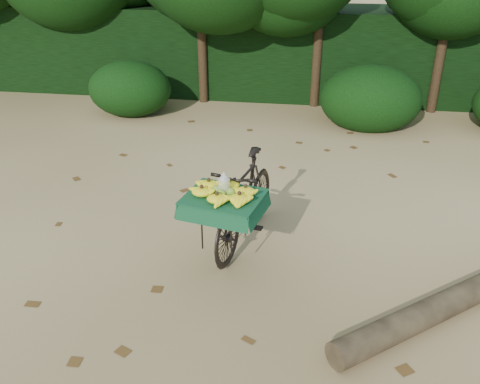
# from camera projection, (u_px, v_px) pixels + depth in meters

# --- Properties ---
(ground) EXTENTS (80.00, 80.00, 0.00)m
(ground) POSITION_uv_depth(u_px,v_px,m) (258.00, 244.00, 5.73)
(ground) COLOR tan
(ground) RESTS_ON ground
(vendor_bicycle) EXTENTS (0.96, 1.84, 1.03)m
(vendor_bicycle) POSITION_uv_depth(u_px,v_px,m) (244.00, 200.00, 5.53)
(vendor_bicycle) COLOR black
(vendor_bicycle) RESTS_ON ground
(fallen_log) EXTENTS (2.81, 2.33, 0.25)m
(fallen_log) POSITION_uv_depth(u_px,v_px,m) (476.00, 290.00, 4.77)
(fallen_log) COLOR brown
(fallen_log) RESTS_ON ground
(hedge_backdrop) EXTENTS (26.00, 1.80, 1.80)m
(hedge_backdrop) POSITION_uv_depth(u_px,v_px,m) (294.00, 52.00, 10.89)
(hedge_backdrop) COLOR black
(hedge_backdrop) RESTS_ON ground
(tree_row) EXTENTS (14.50, 2.00, 4.00)m
(tree_row) POSITION_uv_depth(u_px,v_px,m) (261.00, 1.00, 9.77)
(tree_row) COLOR black
(tree_row) RESTS_ON ground
(bush_clumps) EXTENTS (8.80, 1.70, 0.90)m
(bush_clumps) POSITION_uv_depth(u_px,v_px,m) (314.00, 99.00, 9.25)
(bush_clumps) COLOR black
(bush_clumps) RESTS_ON ground
(leaf_litter) EXTENTS (7.00, 7.30, 0.01)m
(leaf_litter) POSITION_uv_depth(u_px,v_px,m) (264.00, 215.00, 6.30)
(leaf_litter) COLOR #533716
(leaf_litter) RESTS_ON ground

